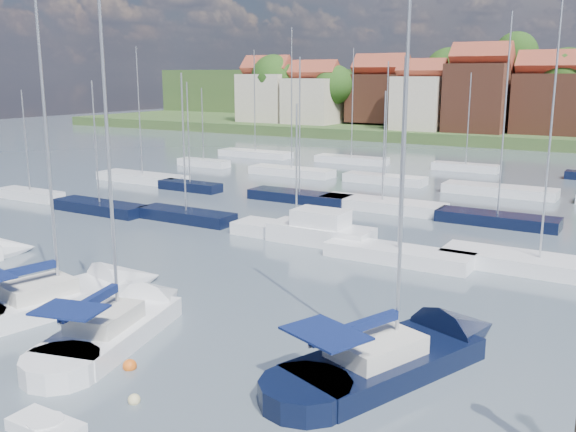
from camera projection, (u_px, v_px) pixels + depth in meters
The scene contains 9 objects.
ground at pixel (480, 201), 56.46m from camera, with size 260.00×260.00×0.00m, color #43505C.
sailboat_left at pixel (76, 296), 31.19m from camera, with size 5.33×11.80×15.52m.
sailboat_centre at pixel (129, 321), 27.94m from camera, with size 5.55×11.46×15.08m.
sailboat_navy at pixel (414, 353), 24.82m from camera, with size 7.44×12.61×16.96m.
tender at pixel (46, 427), 19.84m from camera, with size 2.46×1.14×0.53m.
buoy_c at pixel (130, 368), 24.26m from camera, with size 0.53×0.53×0.53m, color #D85914.
buoy_d at pixel (134, 403), 21.73m from camera, with size 0.43×0.43×0.43m, color beige.
buoy_e at pixel (360, 350), 25.92m from camera, with size 0.54×0.54×0.54m, color #D85914.
marina_field at pixel (488, 208), 51.34m from camera, with size 79.62×41.41×15.93m.
Camera 1 is at (13.73, -16.29, 10.88)m, focal length 40.00 mm.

